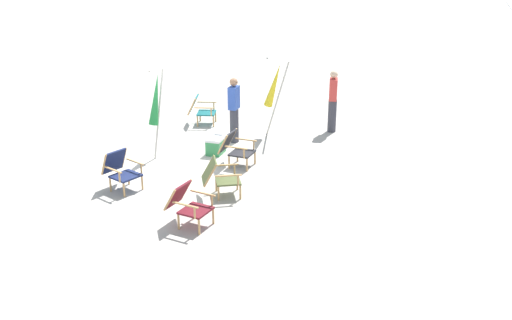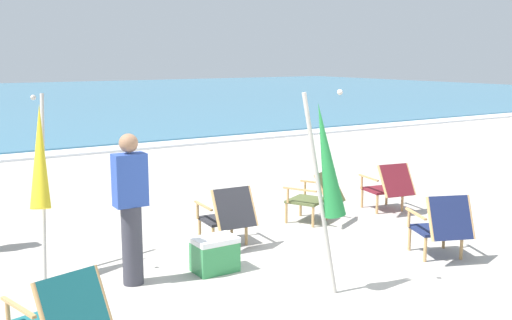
{
  "view_description": "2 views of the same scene",
  "coord_description": "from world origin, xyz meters",
  "views": [
    {
      "loc": [
        11.54,
        5.63,
        5.01
      ],
      "look_at": [
        0.71,
        2.21,
        0.59
      ],
      "focal_mm": 42.0,
      "sensor_mm": 36.0,
      "label": 1
    },
    {
      "loc": [
        -3.99,
        -5.02,
        2.42
      ],
      "look_at": [
        1.06,
        2.85,
        0.79
      ],
      "focal_mm": 42.0,
      "sensor_mm": 36.0,
      "label": 2
    }
  ],
  "objects": [
    {
      "name": "person_near_chairs",
      "position": [
        -1.79,
        0.85,
        0.84
      ],
      "size": [
        0.34,
        0.22,
        1.63
      ],
      "color": "#383842",
      "rests_on": "ground"
    },
    {
      "name": "beach_chair_back_left",
      "position": [
        -2.9,
        -0.51,
        0.43
      ],
      "size": [
        0.73,
        0.85,
        0.79
      ],
      "color": "#196066",
      "rests_on": "ground"
    },
    {
      "name": "umbrella_furled_yellow",
      "position": [
        -2.5,
        1.67,
        1.33
      ],
      "size": [
        0.41,
        0.75,
        2.03
      ],
      "color": "#B7B2A8",
      "rests_on": "ground"
    },
    {
      "name": "beach_chair_far_center",
      "position": [
        1.63,
        -0.4,
        0.43
      ],
      "size": [
        0.79,
        0.87,
        0.81
      ],
      "color": "#19234C",
      "rests_on": "ground"
    },
    {
      "name": "person_by_waterline",
      "position": [
        -3.33,
        3.01,
        0.84
      ],
      "size": [
        0.37,
        0.25,
        1.63
      ],
      "color": "#383842",
      "rests_on": "ground"
    },
    {
      "name": "umbrella_furled_green",
      "position": [
        -0.23,
        -0.47,
        1.37
      ],
      "size": [
        0.47,
        0.39,
        2.1
      ],
      "color": "#B7B2A8",
      "rests_on": "ground"
    },
    {
      "name": "beach_chair_mid_center",
      "position": [
        2.69,
        1.55,
        0.42
      ],
      "size": [
        0.7,
        0.85,
        0.78
      ],
      "color": "maroon",
      "rests_on": "ground"
    },
    {
      "name": "ground_plane",
      "position": [
        0.0,
        0.0,
        0.0
      ],
      "size": [
        80.0,
        80.0,
        0.0
      ],
      "primitive_type": "plane",
      "color": "#B2AAA0"
    },
    {
      "name": "cooler_box",
      "position": [
        -0.87,
        0.7,
        0.2
      ],
      "size": [
        0.49,
        0.35,
        0.4
      ],
      "color": "#338C4C",
      "rests_on": "ground"
    },
    {
      "name": "beach_chair_back_right",
      "position": [
        1.35,
        1.65,
        0.42
      ],
      "size": [
        0.85,
        0.93,
        0.78
      ],
      "color": "#515B33",
      "rests_on": "ground"
    },
    {
      "name": "beach_chair_front_left",
      "position": [
        -0.29,
        1.4,
        0.43
      ],
      "size": [
        0.63,
        0.78,
        0.79
      ],
      "color": "#28282D",
      "rests_on": "ground"
    }
  ]
}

